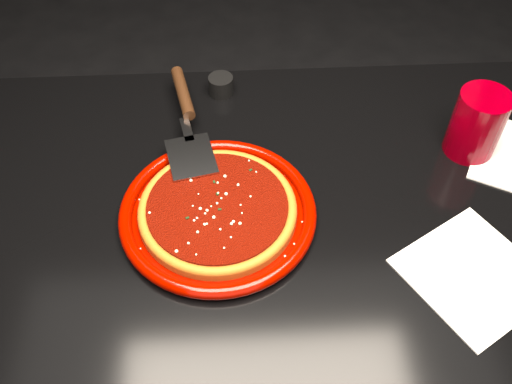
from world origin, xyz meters
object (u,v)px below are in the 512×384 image
table (278,345)px  pizza_server (188,120)px  plate (218,212)px  ramekin (221,85)px  cup (477,124)px

table → pizza_server: pizza_server is taller
plate → ramekin: 0.29m
plate → pizza_server: pizza_server is taller
cup → plate: bearing=-163.8°
pizza_server → ramekin: (0.06, 0.12, -0.02)m
table → pizza_server: size_ratio=3.86×
cup → pizza_server: bearing=173.5°
plate → pizza_server: (-0.05, 0.18, 0.03)m
ramekin → table: bearing=-74.9°
table → plate: (-0.10, 0.04, 0.39)m
plate → pizza_server: size_ratio=0.97×
plate → cup: size_ratio=2.60×
cup → table: bearing=-153.0°
pizza_server → cup: cup is taller
cup → ramekin: (-0.42, 0.17, -0.04)m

